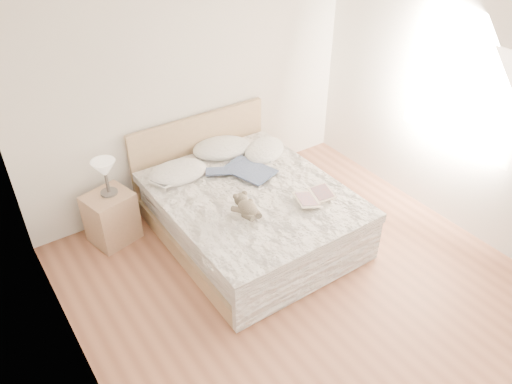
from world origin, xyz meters
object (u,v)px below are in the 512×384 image
(bed, at_px, (247,210))
(childrens_book, at_px, (314,197))
(nightstand, at_px, (111,217))
(photo_book, at_px, (170,180))
(teddy_bear, at_px, (248,214))
(table_lamp, at_px, (105,171))

(bed, bearing_deg, childrens_book, -51.74)
(nightstand, bearing_deg, bed, -30.87)
(childrens_book, bearing_deg, photo_book, 151.58)
(photo_book, bearing_deg, childrens_book, -66.28)
(photo_book, distance_m, teddy_bear, 1.01)
(photo_book, height_order, childrens_book, same)
(bed, xyz_separation_m, photo_book, (-0.62, 0.53, 0.32))
(table_lamp, height_order, teddy_bear, table_lamp)
(nightstand, bearing_deg, teddy_bear, -50.55)
(nightstand, relative_size, table_lamp, 1.46)
(table_lamp, xyz_separation_m, photo_book, (0.57, -0.23, -0.20))
(bed, xyz_separation_m, childrens_book, (0.43, -0.55, 0.32))
(nightstand, xyz_separation_m, teddy_bear, (0.95, -1.16, 0.37))
(table_lamp, bearing_deg, childrens_book, -38.89)
(bed, bearing_deg, table_lamp, 147.42)
(table_lamp, xyz_separation_m, teddy_bear, (0.91, -1.18, -0.18))
(nightstand, height_order, teddy_bear, teddy_bear)
(nightstand, distance_m, childrens_book, 2.12)
(teddy_bear, bearing_deg, bed, 57.32)
(bed, height_order, photo_book, bed)
(nightstand, height_order, childrens_book, childrens_book)
(bed, distance_m, table_lamp, 1.51)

